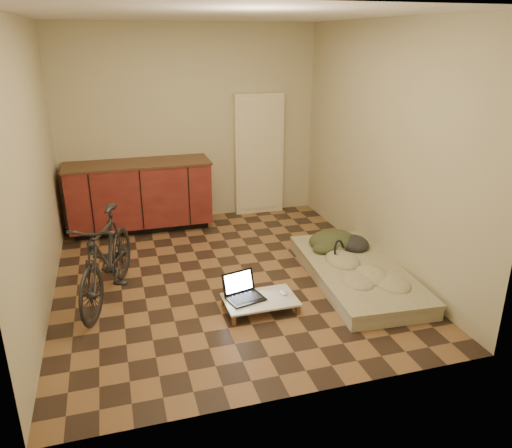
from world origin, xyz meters
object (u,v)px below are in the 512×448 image
object	(u,v)px
bicycle	(106,253)
futon	(356,273)
lap_desk	(260,300)
laptop	(243,293)

from	to	relation	value
bicycle	futon	distance (m)	2.55
lap_desk	laptop	bearing A→B (deg)	152.83
futon	laptop	bearing A→B (deg)	-166.50
bicycle	laptop	bearing A→B (deg)	-5.23
bicycle	futon	size ratio (longest dim) A/B	0.78
bicycle	futon	xyz separation A→B (m)	(2.50, -0.31, -0.41)
bicycle	laptop	world-z (taller)	bicycle
bicycle	lap_desk	bearing A→B (deg)	-5.52
laptop	futon	bearing A→B (deg)	-4.56
bicycle	lap_desk	size ratio (longest dim) A/B	2.22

